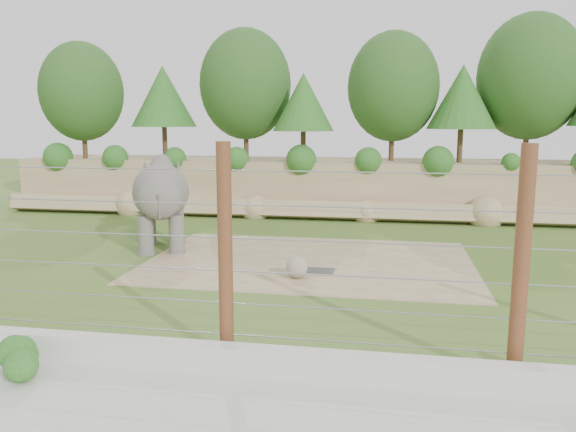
# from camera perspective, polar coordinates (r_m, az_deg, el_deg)

# --- Properties ---
(ground) EXTENTS (90.00, 90.00, 0.00)m
(ground) POSITION_cam_1_polar(r_m,az_deg,el_deg) (14.82, -1.34, -7.40)
(ground) COLOR #43661E
(ground) RESTS_ON ground
(back_embankment) EXTENTS (30.00, 5.52, 8.77)m
(back_embankment) POSITION_cam_1_polar(r_m,az_deg,el_deg) (26.66, 5.26, 8.80)
(back_embankment) COLOR #987A58
(back_embankment) RESTS_ON ground
(dirt_patch) EXTENTS (10.00, 7.00, 0.02)m
(dirt_patch) POSITION_cam_1_polar(r_m,az_deg,el_deg) (17.59, 2.17, -4.62)
(dirt_patch) COLOR #90805C
(dirt_patch) RESTS_ON ground
(drain_grate) EXTENTS (1.00, 0.60, 0.03)m
(drain_grate) POSITION_cam_1_polar(r_m,az_deg,el_deg) (16.46, 2.96, -5.54)
(drain_grate) COLOR #262628
(drain_grate) RESTS_ON dirt_patch
(elephant) EXTENTS (2.83, 4.10, 3.05)m
(elephant) POSITION_cam_1_polar(r_m,az_deg,el_deg) (19.54, -12.75, 1.13)
(elephant) COLOR #5F5B55
(elephant) RESTS_ON ground
(stone_ball) EXTENTS (0.61, 0.61, 0.61)m
(stone_ball) POSITION_cam_1_polar(r_m,az_deg,el_deg) (15.66, 0.90, -5.22)
(stone_ball) COLOR gray
(stone_ball) RESTS_ON dirt_patch
(retaining_wall) EXTENTS (26.00, 0.35, 0.50)m
(retaining_wall) POSITION_cam_1_polar(r_m,az_deg,el_deg) (10.18, -7.01, -14.15)
(retaining_wall) COLOR beige
(retaining_wall) RESTS_ON ground
(barrier_fence) EXTENTS (20.26, 0.26, 4.00)m
(barrier_fence) POSITION_cam_1_polar(r_m,az_deg,el_deg) (10.07, -6.39, -3.87)
(barrier_fence) COLOR #5F2618
(barrier_fence) RESTS_ON ground
(walkway_shrub) EXTENTS (0.67, 0.67, 0.67)m
(walkway_shrub) POSITION_cam_1_polar(r_m,az_deg,el_deg) (10.89, -25.69, -12.91)
(walkway_shrub) COLOR #265A1C
(walkway_shrub) RESTS_ON walkway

